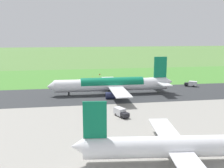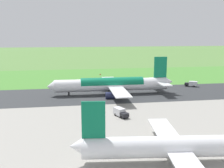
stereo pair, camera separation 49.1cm
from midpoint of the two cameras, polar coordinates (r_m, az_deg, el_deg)
ground_plane at (r=113.93m, az=2.03°, el=-2.16°), size 800.00×800.00×0.00m
runway_asphalt at (r=113.93m, az=2.03°, el=-2.14°), size 600.00×31.77×0.06m
apron_concrete at (r=61.31m, az=13.05°, el=-14.18°), size 440.00×110.00×0.05m
grass_verge_foreground at (r=154.61m, az=-1.05°, el=1.33°), size 600.00×80.00×0.04m
airliner_main at (r=112.32m, az=0.07°, el=-0.07°), size 53.99×44.05×15.88m
airliner_parked_mid at (r=55.99m, az=14.33°, el=-12.79°), size 44.45×36.45×12.97m
service_truck_baggage at (r=83.16m, az=1.75°, el=-6.11°), size 4.36×6.22×2.65m
service_truck_fuel at (r=135.00m, az=16.60°, el=0.06°), size 6.08×5.09×2.65m
no_stopping_sign at (r=152.07m, az=-2.73°, el=1.76°), size 0.60×0.10×2.73m
traffic_cone_orange at (r=157.10m, az=-4.32°, el=1.55°), size 0.40×0.40×0.55m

